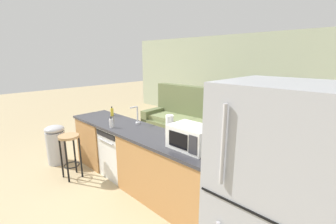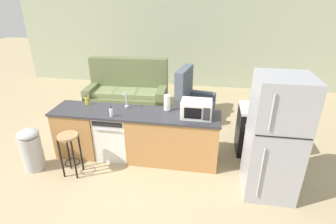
{
  "view_description": "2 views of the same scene",
  "coord_description": "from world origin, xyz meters",
  "px_view_note": "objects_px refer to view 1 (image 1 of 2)",
  "views": [
    {
      "loc": [
        2.76,
        -2.0,
        1.96
      ],
      "look_at": [
        0.37,
        0.47,
        1.12
      ],
      "focal_mm": 24.0,
      "sensor_mm": 36.0,
      "label": 1
    },
    {
      "loc": [
        1.38,
        -3.94,
        2.8
      ],
      "look_at": [
        0.69,
        0.27,
        0.82
      ],
      "focal_mm": 28.0,
      "sensor_mm": 36.0,
      "label": 2
    }
  ],
  "objects_px": {
    "microwave": "(191,137)",
    "couch": "(185,122)",
    "refrigerator": "(272,215)",
    "dish_soap_bottle": "(112,112)",
    "kettle": "(330,165)",
    "trash_bin": "(56,144)",
    "soap_bottle": "(111,123)",
    "armchair": "(242,145)",
    "bar_stool": "(70,147)",
    "dishwasher": "(122,151)",
    "stove_range": "(305,202)",
    "paper_towel_roll": "(170,125)"
  },
  "relations": [
    {
      "from": "stove_range",
      "to": "bar_stool",
      "type": "relative_size",
      "value": 1.22
    },
    {
      "from": "microwave",
      "to": "couch",
      "type": "distance_m",
      "value": 2.91
    },
    {
      "from": "refrigerator",
      "to": "dish_soap_bottle",
      "type": "height_order",
      "value": "refrigerator"
    },
    {
      "from": "dishwasher",
      "to": "soap_bottle",
      "type": "bearing_deg",
      "value": -72.68
    },
    {
      "from": "dishwasher",
      "to": "armchair",
      "type": "height_order",
      "value": "armchair"
    },
    {
      "from": "bar_stool",
      "to": "kettle",
      "type": "bearing_deg",
      "value": 18.27
    },
    {
      "from": "paper_towel_roll",
      "to": "bar_stool",
      "type": "bearing_deg",
      "value": -150.18
    },
    {
      "from": "dish_soap_bottle",
      "to": "armchair",
      "type": "bearing_deg",
      "value": 42.45
    },
    {
      "from": "soap_bottle",
      "to": "dish_soap_bottle",
      "type": "bearing_deg",
      "value": 146.75
    },
    {
      "from": "trash_bin",
      "to": "armchair",
      "type": "height_order",
      "value": "armchair"
    },
    {
      "from": "paper_towel_roll",
      "to": "dish_soap_bottle",
      "type": "xyz_separation_m",
      "value": [
        -1.49,
        0.01,
        -0.07
      ]
    },
    {
      "from": "trash_bin",
      "to": "refrigerator",
      "type": "bearing_deg",
      "value": 1.13
    },
    {
      "from": "microwave",
      "to": "bar_stool",
      "type": "relative_size",
      "value": 0.68
    },
    {
      "from": "stove_range",
      "to": "kettle",
      "type": "distance_m",
      "value": 0.57
    },
    {
      "from": "kettle",
      "to": "armchair",
      "type": "relative_size",
      "value": 0.17
    },
    {
      "from": "refrigerator",
      "to": "armchair",
      "type": "xyz_separation_m",
      "value": [
        -1.34,
        2.39,
        -0.56
      ]
    },
    {
      "from": "dish_soap_bottle",
      "to": "trash_bin",
      "type": "bearing_deg",
      "value": -130.43
    },
    {
      "from": "dishwasher",
      "to": "kettle",
      "type": "relative_size",
      "value": 4.1
    },
    {
      "from": "stove_range",
      "to": "soap_bottle",
      "type": "relative_size",
      "value": 5.11
    },
    {
      "from": "paper_towel_roll",
      "to": "armchair",
      "type": "height_order",
      "value": "armchair"
    },
    {
      "from": "soap_bottle",
      "to": "armchair",
      "type": "bearing_deg",
      "value": 60.03
    },
    {
      "from": "dishwasher",
      "to": "stove_range",
      "type": "distance_m",
      "value": 2.66
    },
    {
      "from": "refrigerator",
      "to": "couch",
      "type": "bearing_deg",
      "value": 138.27
    },
    {
      "from": "couch",
      "to": "armchair",
      "type": "xyz_separation_m",
      "value": [
        1.67,
        -0.3,
        -0.04
      ]
    },
    {
      "from": "stove_range",
      "to": "armchair",
      "type": "bearing_deg",
      "value": 136.17
    },
    {
      "from": "trash_bin",
      "to": "bar_stool",
      "type": "bearing_deg",
      "value": -2.72
    },
    {
      "from": "refrigerator",
      "to": "bar_stool",
      "type": "distance_m",
      "value": 3.14
    },
    {
      "from": "refrigerator",
      "to": "microwave",
      "type": "relative_size",
      "value": 3.64
    },
    {
      "from": "armchair",
      "to": "bar_stool",
      "type": "bearing_deg",
      "value": -125.28
    },
    {
      "from": "stove_range",
      "to": "couch",
      "type": "height_order",
      "value": "couch"
    },
    {
      "from": "paper_towel_roll",
      "to": "dish_soap_bottle",
      "type": "relative_size",
      "value": 1.6
    },
    {
      "from": "refrigerator",
      "to": "couch",
      "type": "xyz_separation_m",
      "value": [
        -3.01,
        2.68,
        -0.52
      ]
    },
    {
      "from": "trash_bin",
      "to": "dish_soap_bottle",
      "type": "bearing_deg",
      "value": 49.57
    },
    {
      "from": "stove_range",
      "to": "microwave",
      "type": "distance_m",
      "value": 1.4
    },
    {
      "from": "armchair",
      "to": "refrigerator",
      "type": "bearing_deg",
      "value": -60.64
    },
    {
      "from": "stove_range",
      "to": "microwave",
      "type": "relative_size",
      "value": 1.8
    },
    {
      "from": "soap_bottle",
      "to": "trash_bin",
      "type": "distance_m",
      "value": 1.49
    },
    {
      "from": "refrigerator",
      "to": "dish_soap_bottle",
      "type": "xyz_separation_m",
      "value": [
        -3.15,
        0.73,
        0.06
      ]
    },
    {
      "from": "stove_range",
      "to": "paper_towel_roll",
      "type": "relative_size",
      "value": 3.19
    },
    {
      "from": "kettle",
      "to": "trash_bin",
      "type": "distance_m",
      "value": 4.19
    },
    {
      "from": "refrigerator",
      "to": "trash_bin",
      "type": "xyz_separation_m",
      "value": [
        -3.84,
        -0.08,
        -0.53
      ]
    },
    {
      "from": "trash_bin",
      "to": "soap_bottle",
      "type": "bearing_deg",
      "value": 17.16
    },
    {
      "from": "trash_bin",
      "to": "dishwasher",
      "type": "bearing_deg",
      "value": 26.74
    },
    {
      "from": "stove_range",
      "to": "bar_stool",
      "type": "bearing_deg",
      "value": -158.77
    },
    {
      "from": "stove_range",
      "to": "kettle",
      "type": "relative_size",
      "value": 4.39
    },
    {
      "from": "kettle",
      "to": "trash_bin",
      "type": "xyz_separation_m",
      "value": [
        -4.01,
        -1.05,
        -0.61
      ]
    },
    {
      "from": "refrigerator",
      "to": "microwave",
      "type": "height_order",
      "value": "refrigerator"
    },
    {
      "from": "microwave",
      "to": "trash_bin",
      "type": "distance_m",
      "value": 2.85
    },
    {
      "from": "soap_bottle",
      "to": "bar_stool",
      "type": "xyz_separation_m",
      "value": [
        -0.58,
        -0.44,
        -0.44
      ]
    },
    {
      "from": "soap_bottle",
      "to": "bar_stool",
      "type": "distance_m",
      "value": 0.85
    }
  ]
}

